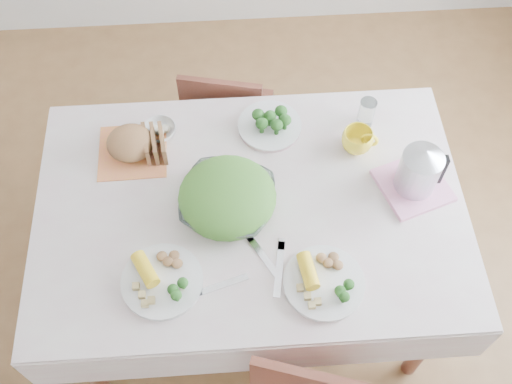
{
  "coord_description": "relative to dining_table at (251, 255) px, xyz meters",
  "views": [
    {
      "loc": [
        -0.05,
        -1.07,
        2.55
      ],
      "look_at": [
        0.02,
        0.02,
        0.82
      ],
      "focal_mm": 42.0,
      "sensor_mm": 36.0,
      "label": 1
    }
  ],
  "objects": [
    {
      "name": "napkin",
      "position": [
        -0.42,
        0.26,
        0.39
      ],
      "size": [
        0.25,
        0.25,
        0.0
      ],
      "primitive_type": "cube",
      "rotation": [
        0.0,
        0.0,
        0.02
      ],
      "color": "#DA7A43",
      "rests_on": "tablecloth"
    },
    {
      "name": "dinner_plate_right",
      "position": [
        0.22,
        -0.31,
        0.4
      ],
      "size": [
        0.31,
        0.31,
        0.02
      ],
      "primitive_type": "cylinder",
      "rotation": [
        0.0,
        0.0,
        -0.19
      ],
      "color": "white",
      "rests_on": "tablecloth"
    },
    {
      "name": "fruit_bowl",
      "position": [
        -0.32,
        0.34,
        0.41
      ],
      "size": [
        0.15,
        0.15,
        0.04
      ],
      "primitive_type": "imported",
      "rotation": [
        0.0,
        0.0,
        0.32
      ],
      "color": "white",
      "rests_on": "tablecloth"
    },
    {
      "name": "yellow_mug",
      "position": [
        0.4,
        0.22,
        0.43
      ],
      "size": [
        0.15,
        0.15,
        0.09
      ],
      "primitive_type": "imported",
      "rotation": [
        0.0,
        0.0,
        -0.39
      ],
      "color": "yellow",
      "rests_on": "tablecloth"
    },
    {
      "name": "fork_right",
      "position": [
        0.08,
        -0.25,
        0.39
      ],
      "size": [
        0.06,
        0.2,
        0.0
      ],
      "primitive_type": "cube",
      "rotation": [
        0.0,
        0.0,
        -0.17
      ],
      "color": "silver",
      "rests_on": "tablecloth"
    },
    {
      "name": "fork_left",
      "position": [
        0.03,
        -0.2,
        0.39
      ],
      "size": [
        0.12,
        0.18,
        0.0
      ],
      "primitive_type": "cube",
      "rotation": [
        0.0,
        0.0,
        0.51
      ],
      "color": "silver",
      "rests_on": "tablecloth"
    },
    {
      "name": "pink_tray",
      "position": [
        0.58,
        0.04,
        0.4
      ],
      "size": [
        0.29,
        0.29,
        0.02
      ],
      "primitive_type": "cube",
      "rotation": [
        0.0,
        0.0,
        0.32
      ],
      "color": "pink",
      "rests_on": "tablecloth"
    },
    {
      "name": "salad_bowl",
      "position": [
        -0.08,
        0.0,
        0.43
      ],
      "size": [
        0.39,
        0.39,
        0.08
      ],
      "primitive_type": "imported",
      "rotation": [
        0.0,
        0.0,
        -0.29
      ],
      "color": "white",
      "rests_on": "tablecloth"
    },
    {
      "name": "bread_loaf",
      "position": [
        -0.42,
        0.26,
        0.45
      ],
      "size": [
        0.19,
        0.18,
        0.1
      ],
      "primitive_type": "ellipsoid",
      "rotation": [
        0.0,
        0.0,
        -0.12
      ],
      "color": "brown",
      "rests_on": "napkin"
    },
    {
      "name": "electric_kettle",
      "position": [
        0.58,
        0.04,
        0.51
      ],
      "size": [
        0.15,
        0.15,
        0.2
      ],
      "primitive_type": "cylinder",
      "rotation": [
        0.0,
        0.0,
        -0.06
      ],
      "color": "#B2B5BA",
      "rests_on": "pink_tray"
    },
    {
      "name": "dining_table",
      "position": [
        0.0,
        0.0,
        0.0
      ],
      "size": [
        1.4,
        0.9,
        0.75
      ],
      "primitive_type": "cube",
      "color": "brown",
      "rests_on": "floor"
    },
    {
      "name": "broccoli_plate",
      "position": [
        0.09,
        0.34,
        0.4
      ],
      "size": [
        0.26,
        0.26,
        0.02
      ],
      "primitive_type": "cylinder",
      "rotation": [
        0.0,
        0.0,
        0.06
      ],
      "color": "beige",
      "rests_on": "tablecloth"
    },
    {
      "name": "chair_far",
      "position": [
        -0.05,
        0.72,
        0.09
      ],
      "size": [
        0.43,
        0.43,
        0.8
      ],
      "primitive_type": "cube",
      "rotation": [
        0.0,
        0.0,
        2.92
      ],
      "color": "brown",
      "rests_on": "floor"
    },
    {
      "name": "floor",
      "position": [
        0.0,
        0.0,
        -0.38
      ],
      "size": [
        3.6,
        3.6,
        0.0
      ],
      "primitive_type": "plane",
      "color": "brown",
      "rests_on": "ground"
    },
    {
      "name": "tablecloth",
      "position": [
        0.0,
        0.0,
        0.38
      ],
      "size": [
        1.5,
        1.0,
        0.01
      ],
      "primitive_type": "cube",
      "color": "beige",
      "rests_on": "dining_table"
    },
    {
      "name": "dinner_plate_left",
      "position": [
        -0.3,
        -0.27,
        0.4
      ],
      "size": [
        0.3,
        0.3,
        0.02
      ],
      "primitive_type": "cylinder",
      "rotation": [
        0.0,
        0.0,
        0.13
      ],
      "color": "white",
      "rests_on": "tablecloth"
    },
    {
      "name": "glass_tumbler",
      "position": [
        0.45,
        0.34,
        0.45
      ],
      "size": [
        0.06,
        0.06,
        0.12
      ],
      "primitive_type": "cylinder",
      "rotation": [
        0.0,
        0.0,
        0.02
      ],
      "color": "white",
      "rests_on": "tablecloth"
    },
    {
      "name": "knife",
      "position": [
        -0.12,
        -0.29,
        0.39
      ],
      "size": [
        0.19,
        0.07,
        0.0
      ],
      "primitive_type": "cube",
      "rotation": [
        0.0,
        0.0,
        1.86
      ],
      "color": "silver",
      "rests_on": "tablecloth"
    }
  ]
}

